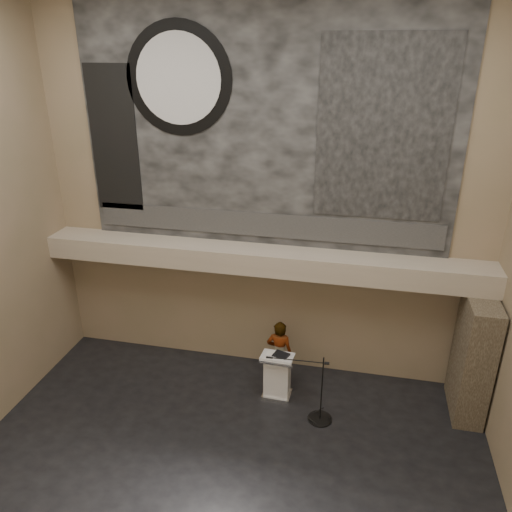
# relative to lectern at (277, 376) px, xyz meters

# --- Properties ---
(floor) EXTENTS (10.00, 10.00, 0.00)m
(floor) POSITION_rel_lectern_xyz_m (-0.60, -2.71, -0.55)
(floor) COLOR black
(floor) RESTS_ON ground
(wall_back) EXTENTS (10.00, 0.02, 8.50)m
(wall_back) POSITION_rel_lectern_xyz_m (-0.60, 1.29, 3.70)
(wall_back) COLOR #7B6C4E
(wall_back) RESTS_ON floor
(wall_front) EXTENTS (10.00, 0.02, 8.50)m
(wall_front) POSITION_rel_lectern_xyz_m (-0.60, -6.71, 3.70)
(wall_front) COLOR #7B6C4E
(wall_front) RESTS_ON floor
(soffit) EXTENTS (10.00, 0.80, 0.50)m
(soffit) POSITION_rel_lectern_xyz_m (-0.60, 0.89, 2.40)
(soffit) COLOR #A0907B
(soffit) RESTS_ON wall_back
(sprinkler_left) EXTENTS (0.04, 0.04, 0.06)m
(sprinkler_left) POSITION_rel_lectern_xyz_m (-2.20, 0.84, 2.12)
(sprinkler_left) COLOR #B2893D
(sprinkler_left) RESTS_ON soffit
(sprinkler_right) EXTENTS (0.04, 0.04, 0.06)m
(sprinkler_right) POSITION_rel_lectern_xyz_m (1.30, 0.84, 2.12)
(sprinkler_right) COLOR #B2893D
(sprinkler_right) RESTS_ON soffit
(banner) EXTENTS (8.00, 0.05, 5.00)m
(banner) POSITION_rel_lectern_xyz_m (-0.60, 1.26, 5.15)
(banner) COLOR black
(banner) RESTS_ON wall_back
(banner_text_strip) EXTENTS (7.76, 0.02, 0.55)m
(banner_text_strip) POSITION_rel_lectern_xyz_m (-0.60, 1.22, 3.10)
(banner_text_strip) COLOR #2D2D2D
(banner_text_strip) RESTS_ON banner
(banner_clock_rim) EXTENTS (2.30, 0.02, 2.30)m
(banner_clock_rim) POSITION_rel_lectern_xyz_m (-2.40, 1.22, 6.15)
(banner_clock_rim) COLOR black
(banner_clock_rim) RESTS_ON banner
(banner_clock_face) EXTENTS (1.84, 0.02, 1.84)m
(banner_clock_face) POSITION_rel_lectern_xyz_m (-2.40, 1.20, 6.15)
(banner_clock_face) COLOR silver
(banner_clock_face) RESTS_ON banner
(banner_building_print) EXTENTS (2.60, 0.02, 3.60)m
(banner_building_print) POSITION_rel_lectern_xyz_m (1.80, 1.22, 5.25)
(banner_building_print) COLOR black
(banner_building_print) RESTS_ON banner
(banner_brick_print) EXTENTS (1.10, 0.02, 3.20)m
(banner_brick_print) POSITION_rel_lectern_xyz_m (-4.00, 1.22, 4.85)
(banner_brick_print) COLOR black
(banner_brick_print) RESTS_ON banner
(stone_pier) EXTENTS (0.60, 1.40, 2.70)m
(stone_pier) POSITION_rel_lectern_xyz_m (4.05, 0.44, 0.80)
(stone_pier) COLOR #3E3326
(stone_pier) RESTS_ON floor
(lectern) EXTENTS (0.72, 0.53, 1.13)m
(lectern) POSITION_rel_lectern_xyz_m (0.00, 0.00, 0.00)
(lectern) COLOR silver
(lectern) RESTS_ON floor
(binder) EXTENTS (0.39, 0.35, 0.04)m
(binder) POSITION_rel_lectern_xyz_m (0.08, -0.01, 0.56)
(binder) COLOR black
(binder) RESTS_ON lectern
(papers) EXTENTS (0.21, 0.28, 0.00)m
(papers) POSITION_rel_lectern_xyz_m (-0.15, -0.02, 0.55)
(papers) COLOR silver
(papers) RESTS_ON lectern
(speaker_person) EXTENTS (0.62, 0.42, 1.64)m
(speaker_person) POSITION_rel_lectern_xyz_m (-0.04, 0.49, 0.27)
(speaker_person) COLOR silver
(speaker_person) RESTS_ON floor
(mic_stand) EXTENTS (1.43, 0.52, 1.57)m
(mic_stand) POSITION_rel_lectern_xyz_m (0.99, -0.57, -0.32)
(mic_stand) COLOR black
(mic_stand) RESTS_ON floor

